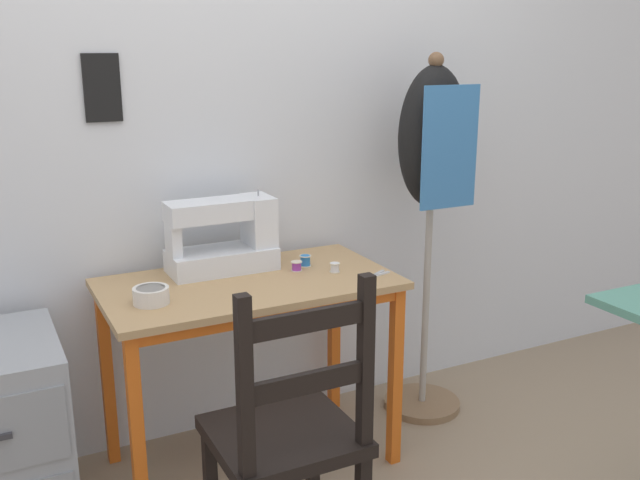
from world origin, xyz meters
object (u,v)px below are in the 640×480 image
wooden_chair (288,438)px  sewing_machine (226,237)px  scissors (373,276)px  thread_spool_far_edge (335,268)px  thread_spool_near_machine (297,266)px  dress_form (432,164)px  fabric_bowl (151,295)px  thread_spool_mid_table (305,261)px

wooden_chair → sewing_machine: bearing=82.6°
scissors → thread_spool_far_edge: size_ratio=3.20×
thread_spool_near_machine → scissors: bearing=-41.9°
dress_form → scissors: bearing=-151.2°
wooden_chair → dress_form: size_ratio=0.63×
fabric_bowl → thread_spool_mid_table: bearing=12.9°
sewing_machine → dress_form: 0.85m
sewing_machine → thread_spool_far_edge: (0.33, -0.20, -0.11)m
scissors → wooden_chair: 0.72m
fabric_bowl → dress_form: 1.20m
fabric_bowl → wooden_chair: wooden_chair is taller
dress_form → wooden_chair: bearing=-145.0°
sewing_machine → wooden_chair: (-0.10, -0.74, -0.39)m
wooden_chair → thread_spool_mid_table: bearing=60.5°
sewing_machine → wooden_chair: size_ratio=0.43×
scissors → thread_spool_far_edge: bearing=129.9°
fabric_bowl → thread_spool_far_edge: (0.67, 0.02, -0.01)m
thread_spool_far_edge → thread_spool_mid_table: bearing=118.9°
scissors → sewing_machine: bearing=143.6°
thread_spool_mid_table → thread_spool_far_edge: bearing=-61.1°
fabric_bowl → thread_spool_far_edge: fabric_bowl is taller
thread_spool_far_edge → dress_form: dress_form is taller
wooden_chair → thread_spool_far_edge: bearing=51.2°
thread_spool_far_edge → wooden_chair: wooden_chair is taller
thread_spool_far_edge → scissors: bearing=-50.1°
sewing_machine → dress_form: bearing=-6.8°
thread_spool_mid_table → thread_spool_far_edge: 0.13m
sewing_machine → wooden_chair: sewing_machine is taller
sewing_machine → thread_spool_mid_table: sewing_machine is taller
fabric_bowl → wooden_chair: bearing=-64.9°
thread_spool_far_edge → dress_form: size_ratio=0.03×
thread_spool_near_machine → wooden_chair: bearing=-117.2°
thread_spool_near_machine → thread_spool_far_edge: 0.14m
sewing_machine → fabric_bowl: size_ratio=3.51×
thread_spool_near_machine → wooden_chair: wooden_chair is taller
thread_spool_mid_table → dress_form: 0.63m
scissors → thread_spool_mid_table: bearing=124.7°
fabric_bowl → wooden_chair: 0.64m
scissors → thread_spool_near_machine: thread_spool_near_machine is taller
scissors → wooden_chair: (-0.52, -0.42, -0.27)m
sewing_machine → dress_form: dress_form is taller
thread_spool_far_edge → sewing_machine: bearing=148.6°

